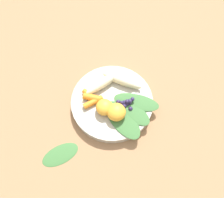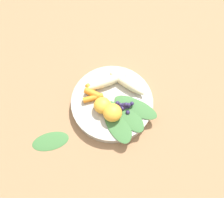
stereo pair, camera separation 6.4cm
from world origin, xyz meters
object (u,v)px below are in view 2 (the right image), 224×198
at_px(bowl, 112,102).
at_px(banana_peeled_right, 126,83).
at_px(orange_segment_near, 112,113).
at_px(banana_peeled_left, 108,81).
at_px(kale_leaf_stray, 50,141).

relative_size(bowl, banana_peeled_right, 1.93).
bearing_deg(orange_segment_near, banana_peeled_left, 174.25).
relative_size(bowl, orange_segment_near, 4.52).
relative_size(bowl, banana_peeled_left, 1.93).
bearing_deg(kale_leaf_stray, banana_peeled_right, -156.32).
height_order(banana_peeled_left, kale_leaf_stray, banana_peeled_left).
distance_m(banana_peeled_left, banana_peeled_right, 0.05).
relative_size(banana_peeled_left, kale_leaf_stray, 1.20).
bearing_deg(kale_leaf_stray, orange_segment_near, -172.33).
bearing_deg(bowl, kale_leaf_stray, -69.25).
height_order(bowl, kale_leaf_stray, bowl).
bearing_deg(bowl, banana_peeled_left, 178.57).
height_order(banana_peeled_right, orange_segment_near, orange_segment_near).
xyz_separation_m(banana_peeled_right, orange_segment_near, (0.09, -0.06, 0.01)).
bearing_deg(orange_segment_near, bowl, 168.83).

